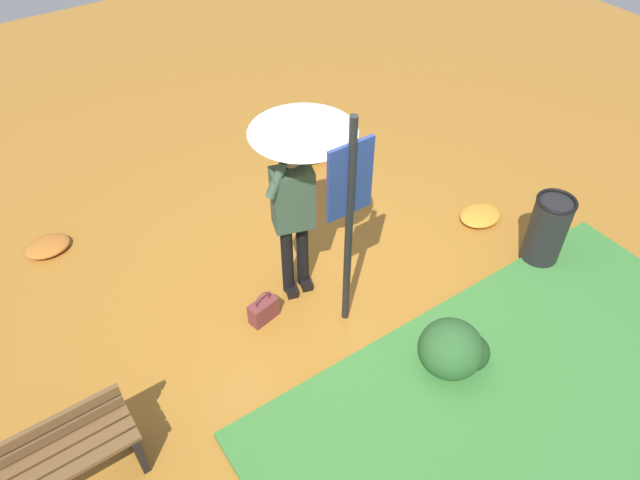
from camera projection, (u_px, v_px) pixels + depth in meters
name	position (u px, v px, depth m)	size (l,w,h in m)	color
ground_plane	(329.00, 289.00, 6.19)	(18.00, 18.00, 0.00)	#9E6623
grass_verge	(597.00, 471.00, 4.73)	(4.80, 4.00, 0.05)	#387533
person_with_umbrella	(298.00, 162.00, 5.22)	(0.96, 0.96, 2.04)	black
info_sign_post	(349.00, 204.00, 4.95)	(0.44, 0.07, 2.30)	black
handbag	(264.00, 310.00, 5.82)	(0.32, 0.20, 0.37)	brown
park_bench	(43.00, 470.00, 4.34)	(1.40, 0.38, 0.75)	black
trash_bin	(547.00, 230.00, 6.24)	(0.42, 0.42, 0.83)	black
shrub_cluster	(455.00, 349.00, 5.33)	(0.65, 0.59, 0.53)	#285628
leaf_pile_near_person	(48.00, 246.00, 6.60)	(0.49, 0.39, 0.11)	#A86023
leaf_pile_by_bench	(480.00, 215.00, 6.98)	(0.52, 0.41, 0.11)	#C68428
leaf_pile_far_path	(308.00, 149.00, 7.94)	(0.76, 0.61, 0.17)	#A86023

